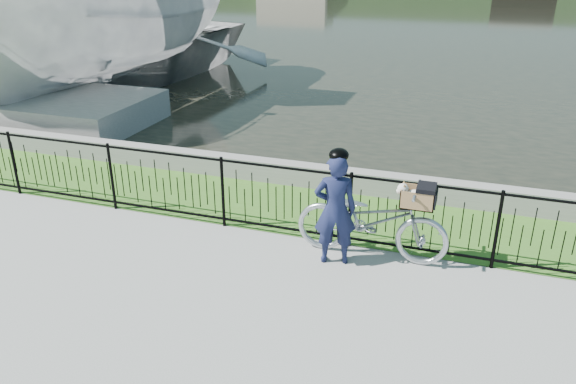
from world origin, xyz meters
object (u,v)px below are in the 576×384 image
(cyclist, at_px, (335,208))
(boat_near, at_px, (105,22))
(boat_far, at_px, (105,47))
(bicycle_rig, at_px, (373,220))

(cyclist, distance_m, boat_near, 10.84)
(boat_far, bearing_deg, boat_near, -51.71)
(boat_far, bearing_deg, cyclist, -41.92)
(boat_near, height_order, boat_far, boat_near)
(bicycle_rig, distance_m, boat_far, 13.43)
(bicycle_rig, xyz_separation_m, boat_near, (-8.75, 6.55, 1.60))
(cyclist, height_order, boat_far, boat_far)
(bicycle_rig, relative_size, cyclist, 1.29)
(cyclist, xyz_separation_m, boat_near, (-8.29, 6.85, 1.35))
(bicycle_rig, height_order, boat_far, boat_far)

